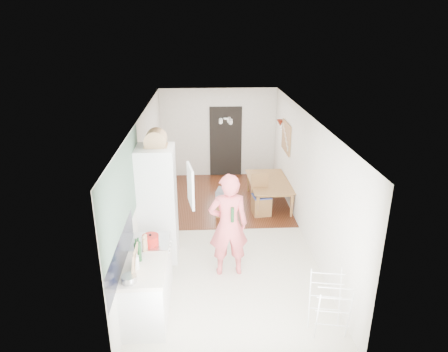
{
  "coord_description": "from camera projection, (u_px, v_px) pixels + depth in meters",
  "views": [
    {
      "loc": [
        -0.43,
        -7.35,
        4.11
      ],
      "look_at": [
        -0.02,
        0.2,
        1.22
      ],
      "focal_mm": 32.0,
      "sensor_mm": 36.0,
      "label": 1
    }
  ],
  "objects": [
    {
      "name": "grey_drape",
      "position": [
        225.0,
        193.0,
        8.97
      ],
      "size": [
        0.46,
        0.46,
        0.17
      ],
      "primitive_type": "cube",
      "rotation": [
        0.0,
        0.0,
        -0.26
      ],
      "color": "slate",
      "rests_on": "stool"
    },
    {
      "name": "bottle_c",
      "position": [
        136.0,
        262.0,
        5.52
      ],
      "size": [
        0.09,
        0.09,
        0.2
      ],
      "primitive_type": "cylinder",
      "rotation": [
        0.0,
        0.0,
        -0.06
      ],
      "color": "silver",
      "rests_on": "worktop"
    },
    {
      "name": "red_casserole",
      "position": [
        151.0,
        240.0,
        6.15
      ],
      "size": [
        0.3,
        0.3,
        0.15
      ],
      "primitive_type": "cylinder",
      "rotation": [
        0.0,
        0.0,
        0.17
      ],
      "color": "red",
      "rests_on": "cooker_top"
    },
    {
      "name": "held_bottle",
      "position": [
        232.0,
        215.0,
        6.5
      ],
      "size": [
        0.06,
        0.06,
        0.26
      ],
      "primitive_type": "cylinder",
      "color": "#1B4320",
      "rests_on": "person"
    },
    {
      "name": "chopping_boards",
      "position": [
        135.0,
        261.0,
        5.41
      ],
      "size": [
        0.09,
        0.28,
        0.38
      ],
      "primitive_type": null,
      "rotation": [
        0.0,
        0.0,
        0.17
      ],
      "color": "tan",
      "rests_on": "worktop"
    },
    {
      "name": "tile_splashback",
      "position": [
        121.0,
        255.0,
        5.47
      ],
      "size": [
        0.02,
        1.9,
        0.5
      ],
      "primitive_type": "cube",
      "color": "black",
      "rests_on": "room_shell"
    },
    {
      "name": "drying_rack",
      "position": [
        329.0,
        307.0,
        5.52
      ],
      "size": [
        0.53,
        0.49,
        0.9
      ],
      "primitive_type": null,
      "rotation": [
        0.0,
        0.0,
        -0.18
      ],
      "color": "white",
      "rests_on": "floor"
    },
    {
      "name": "dining_table",
      "position": [
        270.0,
        194.0,
        9.67
      ],
      "size": [
        0.83,
        1.45,
        0.5
      ],
      "primitive_type": "imported",
      "rotation": [
        0.0,
        0.0,
        1.59
      ],
      "color": "olive",
      "rests_on": "floor"
    },
    {
      "name": "bottle_b",
      "position": [
        139.0,
        252.0,
        5.7
      ],
      "size": [
        0.08,
        0.08,
        0.3
      ],
      "primitive_type": "cylinder",
      "rotation": [
        0.0,
        0.0,
        -0.3
      ],
      "color": "#1B4320",
      "rests_on": "worktop"
    },
    {
      "name": "bread_bin",
      "position": [
        156.0,
        140.0,
        6.81
      ],
      "size": [
        0.41,
        0.39,
        0.21
      ],
      "primitive_type": null,
      "rotation": [
        0.0,
        0.0,
        0.07
      ],
      "color": "tan",
      "rests_on": "fridge_housing"
    },
    {
      "name": "pepper_mill_back",
      "position": [
        144.0,
        245.0,
        5.95
      ],
      "size": [
        0.07,
        0.07,
        0.21
      ],
      "primitive_type": "cylinder",
      "rotation": [
        0.0,
        0.0,
        0.34
      ],
      "color": "tan",
      "rests_on": "worktop"
    },
    {
      "name": "floor",
      "position": [
        226.0,
        234.0,
        8.34
      ],
      "size": [
        3.2,
        7.0,
        0.01
      ],
      "primitive_type": "cube",
      "color": "beige",
      "rests_on": "ground"
    },
    {
      "name": "bottle_a",
      "position": [
        137.0,
        252.0,
        5.71
      ],
      "size": [
        0.08,
        0.08,
        0.28
      ],
      "primitive_type": "cylinder",
      "rotation": [
        0.0,
        0.0,
        -0.25
      ],
      "color": "#1B4320",
      "rests_on": "worktop"
    },
    {
      "name": "fridge_door",
      "position": [
        191.0,
        186.0,
        6.75
      ],
      "size": [
        0.14,
        0.56,
        0.7
      ],
      "primitive_type": "cube",
      "rotation": [
        0.0,
        0.0,
        -1.4
      ],
      "color": "white",
      "rests_on": "room_shell"
    },
    {
      "name": "dining_chair",
      "position": [
        262.0,
        195.0,
        9.05
      ],
      "size": [
        0.44,
        0.44,
        0.94
      ],
      "primitive_type": null,
      "rotation": [
        0.0,
        0.0,
        0.12
      ],
      "color": "olive",
      "rests_on": "floor"
    },
    {
      "name": "steel_pan",
      "position": [
        129.0,
        279.0,
        5.25
      ],
      "size": [
        0.24,
        0.24,
        0.1
      ],
      "primitive_type": "cylinder",
      "rotation": [
        0.0,
        0.0,
        -0.2
      ],
      "color": "#BABABD",
      "rests_on": "worktop"
    },
    {
      "name": "pinboard_frame",
      "position": [
        286.0,
        137.0,
        9.64
      ],
      "size": [
        0.0,
        0.94,
        0.74
      ],
      "primitive_type": "cube",
      "color": "olive",
      "rests_on": "room_shell"
    },
    {
      "name": "doorway_recess",
      "position": [
        226.0,
        142.0,
        11.24
      ],
      "size": [
        0.9,
        0.04,
        2.0
      ],
      "primitive_type": "cube",
      "color": "black",
      "rests_on": "room_shell"
    },
    {
      "name": "worktop",
      "position": [
        144.0,
        270.0,
        5.58
      ],
      "size": [
        0.62,
        0.92,
        0.06
      ],
      "primitive_type": "cube",
      "color": "#F3E1CD",
      "rests_on": "room_shell"
    },
    {
      "name": "wall_sconce",
      "position": [
        280.0,
        123.0,
        10.17
      ],
      "size": [
        0.18,
        0.18,
        0.16
      ],
      "primitive_type": "cone",
      "color": "maroon",
      "rests_on": "room_shell"
    },
    {
      "name": "fridge_interior",
      "position": [
        174.0,
        180.0,
        7.01
      ],
      "size": [
        0.02,
        0.52,
        0.66
      ],
      "primitive_type": "cube",
      "color": "white",
      "rests_on": "room_shell"
    },
    {
      "name": "person",
      "position": [
        228.0,
        216.0,
        6.68
      ],
      "size": [
        0.83,
        0.57,
        2.19
      ],
      "primitive_type": "imported",
      "rotation": [
        0.0,
        0.0,
        3.2
      ],
      "color": "#E65C61",
      "rests_on": "floor"
    },
    {
      "name": "stool",
      "position": [
        225.0,
        206.0,
        9.08
      ],
      "size": [
        0.42,
        0.42,
        0.47
      ],
      "primitive_type": null,
      "rotation": [
        0.0,
        0.0,
        -0.2
      ],
      "color": "olive",
      "rests_on": "floor"
    },
    {
      "name": "wood_floor_overlay",
      "position": [
        221.0,
        198.0,
        10.07
      ],
      "size": [
        3.2,
        3.3,
        0.01
      ],
      "primitive_type": "cube",
      "color": "#5A2918",
      "rests_on": "room_shell"
    },
    {
      "name": "sage_wall_panel",
      "position": [
        124.0,
        192.0,
        5.74
      ],
      "size": [
        0.02,
        3.0,
        1.3
      ],
      "primitive_type": "cube",
      "color": "slate",
      "rests_on": "room_shell"
    },
    {
      "name": "pinboard",
      "position": [
        286.0,
        137.0,
        9.64
      ],
      "size": [
        0.03,
        0.9,
        0.7
      ],
      "primitive_type": "cube",
      "color": "tan",
      "rests_on": "room_shell"
    },
    {
      "name": "pepper_mill_front",
      "position": [
        146.0,
        243.0,
        6.03
      ],
      "size": [
        0.06,
        0.06,
        0.2
      ],
      "primitive_type": "cylinder",
      "rotation": [
        0.0,
        0.0,
        -0.22
      ],
      "color": "tan",
      "rests_on": "worktop"
    },
    {
      "name": "room_shell",
      "position": [
        226.0,
        178.0,
        7.9
      ],
      "size": [
        3.2,
        7.0,
        2.5
      ],
      "primitive_type": null,
      "color": "white",
      "rests_on": "ground"
    },
    {
      "name": "range_cooker",
      "position": [
        152.0,
        267.0,
        6.44
      ],
      "size": [
        0.6,
        0.6,
        0.88
      ],
      "primitive_type": "cube",
      "color": "white",
      "rests_on": "room_shell"
    },
    {
      "name": "base_cabinet",
      "position": [
        146.0,
        297.0,
        5.75
      ],
      "size": [
        0.6,
        0.9,
        0.86
      ],
      "primitive_type": "cube",
      "color": "white",
      "rests_on": "room_shell"
    },
    {
      "name": "fridge_housing",
      "position": [
        158.0,
        204.0,
        7.17
      ],
      "size": [
        0.66,
        0.66,
        2.15
      ],
      "primitive_type": "cube",
      "color": "white",
      "rests_on": "room_shell"
    },
    {
      "name": "cooker_top",
      "position": [
        150.0,
        242.0,
        6.28
      ],
      "size": [
        0.6,
        0.6,
        0.04
      ],
      "primitive_type": "cube",
      "color": "#BABABD",
      "rests_on": "room_shell"
    }
  ]
}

